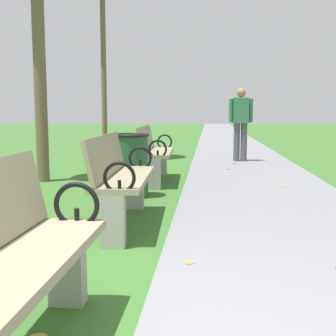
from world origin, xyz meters
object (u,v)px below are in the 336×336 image
at_px(trash_bin, 131,165).
at_px(pedestrian_walking, 241,121).
at_px(park_bench_2, 120,177).
at_px(park_bench_3, 155,152).

bearing_deg(trash_bin, pedestrian_walking, 68.13).
xyz_separation_m(park_bench_2, pedestrian_walking, (1.57, 5.77, 0.44)).
bearing_deg(pedestrian_walking, park_bench_3, -117.91).
bearing_deg(park_bench_2, trash_bin, 95.68).
relative_size(park_bench_2, park_bench_3, 1.00).
xyz_separation_m(pedestrian_walking, trash_bin, (-1.72, -4.29, -0.50)).
relative_size(park_bench_3, trash_bin, 1.92).
height_order(park_bench_2, trash_bin, park_bench_2).
relative_size(park_bench_3, pedestrian_walking, 1.00).
height_order(pedestrian_walking, trash_bin, pedestrian_walking).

